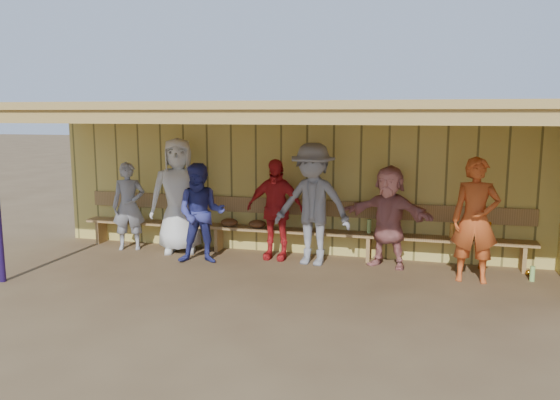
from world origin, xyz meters
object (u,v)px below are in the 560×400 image
object	(u,v)px
player_b	(179,195)
player_g	(475,220)
player_c	(201,213)
player_e	(313,204)
player_d	(275,209)
bench	(292,224)
player_a	(129,206)
player_f	(388,217)

from	to	relation	value
player_b	player_g	world-z (taller)	player_b
player_c	player_e	world-z (taller)	player_e
player_d	player_b	bearing A→B (deg)	-177.03
player_b	bench	distance (m)	1.98
player_e	player_g	distance (m)	2.40
player_d	bench	world-z (taller)	player_d
player_d	player_e	xyz separation A→B (m)	(0.65, -0.16, 0.14)
player_d	player_a	bearing A→B (deg)	-175.74
player_b	player_f	size ratio (longest dim) A/B	1.24
player_a	player_e	distance (m)	3.28
player_a	player_e	size ratio (longest dim) A/B	0.80
player_b	player_g	xyz separation A→B (m)	(4.73, -0.45, -0.10)
player_a	player_b	distance (m)	0.95
player_f	player_d	bearing A→B (deg)	-163.49
player_f	player_b	bearing A→B (deg)	-163.48
player_a	player_f	world-z (taller)	player_f
player_b	player_f	bearing A→B (deg)	-19.87
player_b	player_c	distance (m)	0.86
player_b	player_f	world-z (taller)	player_b
player_a	bench	bearing A→B (deg)	-14.44
player_g	player_f	bearing A→B (deg)	161.43
player_e	player_f	world-z (taller)	player_e
player_f	bench	distance (m)	1.65
player_b	player_e	xyz separation A→B (m)	(2.35, -0.16, -0.02)
player_c	player_g	size ratio (longest dim) A/B	0.90
player_d	bench	distance (m)	0.47
player_f	bench	size ratio (longest dim) A/B	0.21
player_g	player_a	bearing A→B (deg)	177.72
bench	player_e	bearing A→B (deg)	-46.38
player_b	player_e	distance (m)	2.36
player_a	bench	size ratio (longest dim) A/B	0.20
player_d	player_f	xyz separation A→B (m)	(1.81, -0.00, -0.03)
player_a	player_b	world-z (taller)	player_b
player_a	player_g	xyz separation A→B (m)	(5.66, -0.39, 0.12)
player_d	player_c	bearing A→B (deg)	-149.86
player_c	player_e	distance (m)	1.77
player_c	bench	world-z (taller)	player_c
player_a	player_c	distance (m)	1.63
player_e	player_f	size ratio (longest dim) A/B	1.21
player_c	player_d	size ratio (longest dim) A/B	0.97
player_g	player_e	bearing A→B (deg)	174.81
player_e	bench	size ratio (longest dim) A/B	0.25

